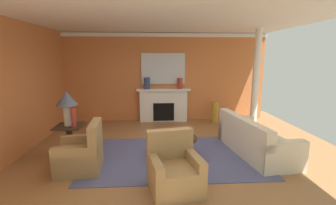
{
  "coord_description": "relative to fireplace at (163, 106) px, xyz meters",
  "views": [
    {
      "loc": [
        -0.29,
        -4.98,
        2.15
      ],
      "look_at": [
        0.09,
        1.07,
        1.0
      ],
      "focal_mm": 25.27,
      "sensor_mm": 36.0,
      "label": 1
    }
  ],
  "objects": [
    {
      "name": "ground_plane",
      "position": [
        -0.05,
        -2.92,
        -0.54
      ],
      "size": [
        8.41,
        8.41,
        0.0
      ],
      "primitive_type": "plane",
      "color": "olive"
    },
    {
      "name": "wall_fireplace",
      "position": [
        -0.05,
        0.21,
        0.95
      ],
      "size": [
        7.07,
        0.12,
        2.97
      ],
      "primitive_type": "cube",
      "color": "#CC723D",
      "rests_on": "ground_plane"
    },
    {
      "name": "wall_window",
      "position": [
        -3.34,
        -2.62,
        0.95
      ],
      "size": [
        0.12,
        6.74,
        2.97
      ],
      "primitive_type": "cube",
      "color": "#CC723D",
      "rests_on": "ground_plane"
    },
    {
      "name": "ceiling_panel",
      "position": [
        -0.05,
        -2.62,
        2.46
      ],
      "size": [
        7.07,
        6.74,
        0.06
      ],
      "primitive_type": "cube",
      "color": "white"
    },
    {
      "name": "crown_moulding",
      "position": [
        -0.05,
        0.13,
        2.35
      ],
      "size": [
        7.07,
        0.08,
        0.12
      ],
      "primitive_type": "cube",
      "color": "white"
    },
    {
      "name": "area_rug",
      "position": [
        0.1,
        -3.0,
        -0.53
      ],
      "size": [
        3.76,
        2.41,
        0.01
      ],
      "primitive_type": "cube",
      "color": "#4C517A",
      "rests_on": "ground_plane"
    },
    {
      "name": "fireplace",
      "position": [
        0.0,
        0.0,
        0.0
      ],
      "size": [
        1.8,
        0.35,
        1.13
      ],
      "color": "white",
      "rests_on": "ground_plane"
    },
    {
      "name": "mantel_mirror",
      "position": [
        -0.0,
        0.12,
        1.26
      ],
      "size": [
        1.47,
        0.04,
        1.03
      ],
      "primitive_type": "cube",
      "color": "silver"
    },
    {
      "name": "sofa",
      "position": [
        1.92,
        -2.93,
        -0.24
      ],
      "size": [
        1.17,
        2.2,
        0.85
      ],
      "color": "beige",
      "rests_on": "ground_plane"
    },
    {
      "name": "armchair_near_window",
      "position": [
        -1.73,
        -3.52,
        -0.23
      ],
      "size": [
        0.86,
        0.86,
        0.95
      ],
      "color": "#9E7A4C",
      "rests_on": "ground_plane"
    },
    {
      "name": "armchair_facing_fireplace",
      "position": [
        -0.01,
        -4.31,
        -0.23
      ],
      "size": [
        0.94,
        0.94,
        0.95
      ],
      "color": "#9E7A4C",
      "rests_on": "ground_plane"
    },
    {
      "name": "coffee_table",
      "position": [
        0.1,
        -3.0,
        -0.2
      ],
      "size": [
        1.0,
        1.0,
        0.45
      ],
      "color": "#2D2319",
      "rests_on": "ground_plane"
    },
    {
      "name": "side_table",
      "position": [
        -2.19,
        -2.81,
        -0.14
      ],
      "size": [
        0.56,
        0.56,
        0.7
      ],
      "color": "#2D2319",
      "rests_on": "ground_plane"
    },
    {
      "name": "table_lamp",
      "position": [
        -2.19,
        -2.81,
        0.69
      ],
      "size": [
        0.44,
        0.44,
        0.75
      ],
      "color": "beige",
      "rests_on": "side_table"
    },
    {
      "name": "vase_mantel_right",
      "position": [
        0.55,
        -0.05,
        0.77
      ],
      "size": [
        0.17,
        0.17,
        0.36
      ],
      "primitive_type": "cylinder",
      "color": "#9E3328",
      "rests_on": "fireplace"
    },
    {
      "name": "vase_on_side_table",
      "position": [
        -2.04,
        -2.93,
        0.37
      ],
      "size": [
        0.1,
        0.1,
        0.42
      ],
      "primitive_type": "cylinder",
      "color": "#9E3328",
      "rests_on": "side_table"
    },
    {
      "name": "vase_mantel_left",
      "position": [
        -0.55,
        -0.05,
        0.78
      ],
      "size": [
        0.2,
        0.2,
        0.38
      ],
      "primitive_type": "cylinder",
      "color": "navy",
      "rests_on": "fireplace"
    },
    {
      "name": "vase_tall_corner",
      "position": [
        1.71,
        -0.3,
        -0.17
      ],
      "size": [
        0.25,
        0.25,
        0.72
      ],
      "primitive_type": "cylinder",
      "color": "#B7892D",
      "rests_on": "ground_plane"
    },
    {
      "name": "book_red_cover",
      "position": [
        -0.01,
        -3.08,
        -0.06
      ],
      "size": [
        0.23,
        0.19,
        0.04
      ],
      "primitive_type": "cube",
      "rotation": [
        0.0,
        0.0,
        -0.13
      ],
      "color": "navy",
      "rests_on": "coffee_table"
    },
    {
      "name": "column_white",
      "position": [
        2.67,
        -1.12,
        0.95
      ],
      "size": [
        0.2,
        0.2,
        2.97
      ],
      "primitive_type": "cylinder",
      "color": "white",
      "rests_on": "ground_plane"
    }
  ]
}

